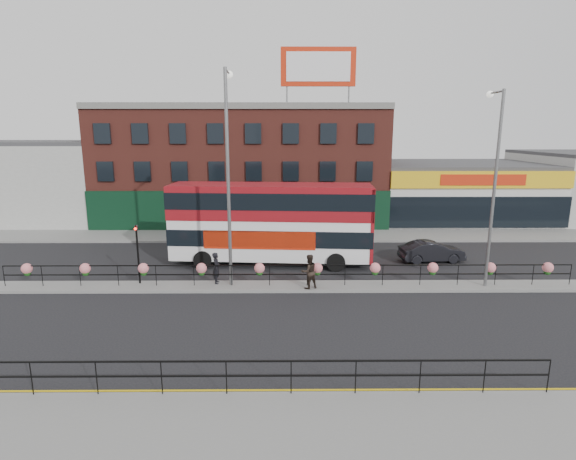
{
  "coord_description": "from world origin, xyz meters",
  "views": [
    {
      "loc": [
        -0.19,
        -22.67,
        8.11
      ],
      "look_at": [
        0.0,
        3.0,
        2.5
      ],
      "focal_mm": 28.0,
      "sensor_mm": 36.0,
      "label": 1
    }
  ],
  "objects_px": {
    "lamp_column_west": "(228,160)",
    "lamp_column_east": "(494,173)",
    "pedestrian_a": "(216,268)",
    "car": "(432,251)",
    "double_decker_bus": "(272,216)",
    "pedestrian_b": "(309,272)"
  },
  "relations": [
    {
      "from": "lamp_column_west",
      "to": "lamp_column_east",
      "type": "relative_size",
      "value": 1.1
    },
    {
      "from": "lamp_column_east",
      "to": "pedestrian_a",
      "type": "bearing_deg",
      "value": 178.96
    },
    {
      "from": "car",
      "to": "lamp_column_west",
      "type": "distance_m",
      "value": 14.36
    },
    {
      "from": "car",
      "to": "pedestrian_a",
      "type": "relative_size",
      "value": 2.47
    },
    {
      "from": "double_decker_bus",
      "to": "car",
      "type": "xyz_separation_m",
      "value": [
        10.19,
        0.35,
        -2.4
      ]
    },
    {
      "from": "pedestrian_b",
      "to": "lamp_column_west",
      "type": "relative_size",
      "value": 0.16
    },
    {
      "from": "car",
      "to": "pedestrian_b",
      "type": "xyz_separation_m",
      "value": [
        -8.13,
        -5.39,
        0.39
      ]
    },
    {
      "from": "lamp_column_east",
      "to": "pedestrian_b",
      "type": "bearing_deg",
      "value": -176.32
    },
    {
      "from": "double_decker_bus",
      "to": "lamp_column_west",
      "type": "relative_size",
      "value": 1.13
    },
    {
      "from": "double_decker_bus",
      "to": "lamp_column_east",
      "type": "relative_size",
      "value": 1.25
    },
    {
      "from": "pedestrian_a",
      "to": "pedestrian_b",
      "type": "xyz_separation_m",
      "value": [
        4.91,
        -0.86,
        0.06
      ]
    },
    {
      "from": "car",
      "to": "pedestrian_a",
      "type": "height_order",
      "value": "pedestrian_a"
    },
    {
      "from": "lamp_column_west",
      "to": "pedestrian_a",
      "type": "bearing_deg",
      "value": -173.97
    },
    {
      "from": "pedestrian_a",
      "to": "double_decker_bus",
      "type": "bearing_deg",
      "value": -36.5
    },
    {
      "from": "pedestrian_b",
      "to": "lamp_column_west",
      "type": "height_order",
      "value": "lamp_column_west"
    },
    {
      "from": "car",
      "to": "pedestrian_a",
      "type": "distance_m",
      "value": 13.8
    },
    {
      "from": "lamp_column_west",
      "to": "lamp_column_east",
      "type": "xyz_separation_m",
      "value": [
        13.49,
        -0.34,
        -0.61
      ]
    },
    {
      "from": "pedestrian_a",
      "to": "lamp_column_east",
      "type": "relative_size",
      "value": 0.17
    },
    {
      "from": "double_decker_bus",
      "to": "car",
      "type": "distance_m",
      "value": 10.47
    },
    {
      "from": "double_decker_bus",
      "to": "lamp_column_west",
      "type": "xyz_separation_m",
      "value": [
        -2.06,
        -4.09,
        3.64
      ]
    },
    {
      "from": "car",
      "to": "lamp_column_east",
      "type": "height_order",
      "value": "lamp_column_east"
    },
    {
      "from": "lamp_column_east",
      "to": "car",
      "type": "bearing_deg",
      "value": 104.58
    }
  ]
}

